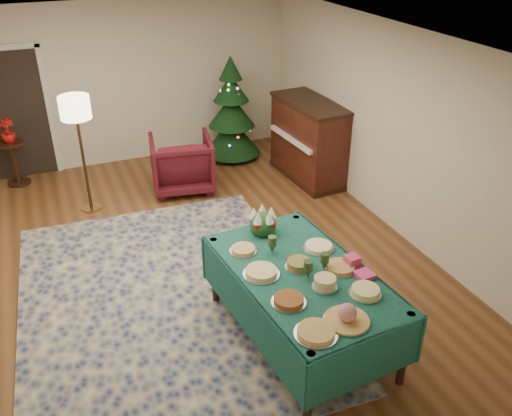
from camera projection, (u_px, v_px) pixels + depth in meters
name	position (u px, v px, depth m)	size (l,w,h in m)	color
room_shell	(169.00, 165.00, 6.14)	(7.00, 7.00, 7.00)	#593319
doorway	(16.00, 112.00, 8.54)	(1.08, 0.04, 2.16)	black
rug	(167.00, 297.00, 6.19)	(3.20, 4.20, 0.02)	navy
buffet_table	(302.00, 286.00, 5.30)	(1.42, 2.22, 0.82)	black
platter_0	(316.00, 332.00, 4.45)	(0.37, 0.37, 0.05)	silver
platter_1	(347.00, 315.00, 4.57)	(0.40, 0.40, 0.18)	silver
platter_2	(365.00, 291.00, 4.91)	(0.30, 0.30, 0.07)	silver
platter_3	(289.00, 300.00, 4.81)	(0.32, 0.32, 0.06)	silver
platter_4	(325.00, 283.00, 4.99)	(0.24, 0.24, 0.11)	silver
platter_5	(340.00, 267.00, 5.26)	(0.33, 0.33, 0.05)	silver
platter_6	(261.00, 272.00, 5.18)	(0.36, 0.36, 0.06)	silver
platter_7	(299.00, 264.00, 5.28)	(0.27, 0.27, 0.08)	silver
platter_8	(319.00, 247.00, 5.59)	(0.33, 0.33, 0.05)	silver
platter_9	(243.00, 250.00, 5.54)	(0.28, 0.28, 0.05)	silver
goblet_0	(272.00, 244.00, 5.48)	(0.09, 0.09, 0.19)	#2D471E
goblet_1	(325.00, 261.00, 5.21)	(0.09, 0.09, 0.19)	#2D471E
goblet_2	(308.00, 269.00, 5.09)	(0.09, 0.09, 0.19)	#2D471E
napkin_stack	(364.00, 275.00, 5.15)	(0.16, 0.16, 0.04)	#D83C81
gift_box	(352.00, 261.00, 5.30)	(0.13, 0.13, 0.11)	#D43B66
centerpiece	(263.00, 222.00, 5.79)	(0.30, 0.30, 0.34)	#1E4C1E
armchair	(182.00, 161.00, 8.40)	(0.92, 0.86, 0.95)	#4A0F18
floor_lamp	(76.00, 115.00, 7.34)	(0.42, 0.42, 1.72)	#A57F3F
side_table	(15.00, 164.00, 8.62)	(0.40, 0.40, 0.71)	black
potted_plant	(9.00, 136.00, 8.39)	(0.21, 0.38, 0.21)	red
christmas_tree	(231.00, 113.00, 9.35)	(1.19, 1.19, 1.80)	black
piano	(309.00, 141.00, 8.70)	(0.79, 1.53, 1.29)	black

